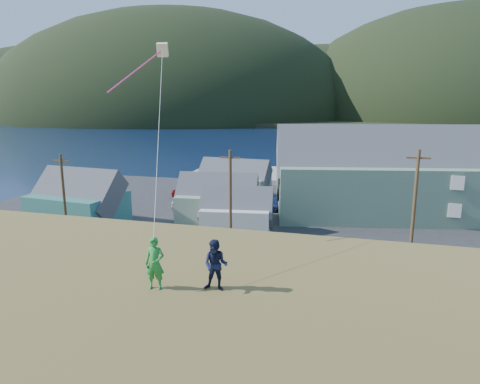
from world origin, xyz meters
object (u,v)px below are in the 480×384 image
(lodge, at_px, (437,176))
(kite_flyer_navy, at_px, (216,265))
(shed_teal, at_px, (78,200))
(shed_palegreen_near, at_px, (217,199))
(wharf, at_px, (269,175))
(shed_white, at_px, (237,212))
(kite_flyer_green, at_px, (155,263))
(shed_palegreen_far, at_px, (234,180))

(lodge, bearing_deg, kite_flyer_navy, -119.70)
(shed_teal, height_order, shed_palegreen_near, shed_teal)
(wharf, relative_size, lodge, 0.72)
(shed_palegreen_near, xyz_separation_m, shed_white, (3.24, -3.85, -0.21))
(wharf, xyz_separation_m, kite_flyer_navy, (10.01, -58.71, 7.53))
(lodge, xyz_separation_m, shed_palegreen_near, (-22.95, -7.56, -2.38))
(shed_teal, distance_m, shed_palegreen_near, 14.51)
(wharf, height_order, shed_palegreen_near, shed_palegreen_near)
(lodge, relative_size, kite_flyer_green, 22.44)
(shed_teal, relative_size, kite_flyer_navy, 6.21)
(wharf, bearing_deg, shed_palegreen_far, -95.61)
(lodge, distance_m, shed_teal, 38.71)
(shed_palegreen_near, height_order, kite_flyer_navy, kite_flyer_navy)
(wharf, bearing_deg, lodge, -41.26)
(shed_white, xyz_separation_m, shed_palegreen_far, (-4.60, 15.04, 0.29))
(lodge, distance_m, kite_flyer_green, 41.91)
(shed_palegreen_far, xyz_separation_m, kite_flyer_green, (9.81, -42.82, 5.57))
(kite_flyer_green, xyz_separation_m, kite_flyer_navy, (1.80, 0.40, -0.03))
(shed_white, height_order, shed_palegreen_far, shed_palegreen_far)
(shed_palegreen_near, bearing_deg, kite_flyer_navy, -77.96)
(kite_flyer_green, relative_size, kite_flyer_navy, 1.03)
(shed_palegreen_near, relative_size, shed_palegreen_far, 0.92)
(shed_palegreen_near, height_order, kite_flyer_green, kite_flyer_green)
(kite_flyer_navy, bearing_deg, shed_white, 101.23)
(kite_flyer_navy, bearing_deg, wharf, 96.54)
(shed_palegreen_near, relative_size, shed_white, 1.21)
(shed_palegreen_far, relative_size, kite_flyer_navy, 6.32)
(lodge, xyz_separation_m, kite_flyer_navy, (-12.69, -38.79, 3.24))
(shed_palegreen_far, height_order, kite_flyer_green, kite_flyer_green)
(shed_teal, xyz_separation_m, shed_palegreen_near, (13.49, 5.35, -0.32))
(wharf, bearing_deg, shed_white, -84.53)
(shed_teal, bearing_deg, kite_flyer_navy, -41.58)
(shed_teal, relative_size, kite_flyer_green, 6.02)
(shed_white, relative_size, shed_palegreen_far, 0.76)
(lodge, relative_size, shed_palegreen_far, 3.67)
(lodge, distance_m, shed_white, 22.92)
(shed_white, bearing_deg, lodge, 22.03)
(shed_palegreen_far, bearing_deg, shed_white, -67.70)
(shed_teal, relative_size, shed_palegreen_near, 1.07)
(shed_white, relative_size, kite_flyer_navy, 4.83)
(wharf, xyz_separation_m, shed_teal, (-13.73, -32.82, 2.24))
(kite_flyer_green, bearing_deg, shed_palegreen_far, 93.25)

